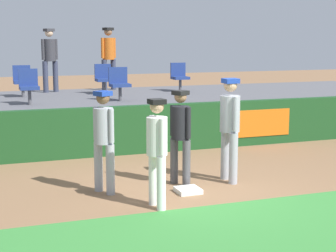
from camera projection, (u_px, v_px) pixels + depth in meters
ground_plane at (196, 191)px, 9.24m from camera, size 60.00×60.00×0.00m
grass_foreground_strip at (262, 234)px, 7.16m from camera, size 18.00×2.80×0.01m
first_base at (188, 190)px, 9.12m from camera, size 0.40×0.40×0.08m
player_fielder_home at (157, 145)px, 8.18m from camera, size 0.35×0.55×1.70m
player_runner_visitor at (230, 122)px, 9.67m from camera, size 0.36×0.53×1.90m
player_coach_visitor at (104, 134)px, 8.96m from camera, size 0.45×0.45×1.74m
player_umpire at (180, 131)px, 9.46m from camera, size 0.43×0.44×1.70m
field_wall at (141, 129)px, 12.21m from camera, size 18.00×0.26×1.10m
bleacher_platform at (113, 115)px, 14.59m from camera, size 18.00×4.80×1.06m
seat_back_right at (179, 75)px, 15.80m from camera, size 0.46×0.44×0.84m
seat_back_left at (22, 79)px, 14.27m from camera, size 0.46×0.44×0.84m
seat_front_center at (119, 82)px, 13.34m from camera, size 0.48×0.44×0.84m
seat_front_left at (29, 85)px, 12.60m from camera, size 0.44×0.44×0.84m
seat_back_center at (104, 77)px, 15.02m from camera, size 0.46×0.44×0.84m
spectator_hooded at (50, 56)px, 15.43m from camera, size 0.48×0.45×1.83m
spectator_capped at (109, 54)px, 16.13m from camera, size 0.49×0.46×1.87m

